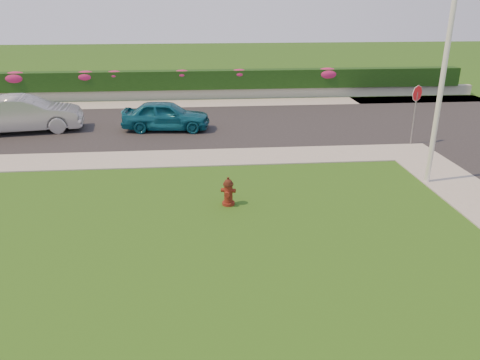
{
  "coord_description": "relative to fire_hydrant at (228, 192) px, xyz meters",
  "views": [
    {
      "loc": [
        -1.26,
        -7.98,
        5.62
      ],
      "look_at": [
        -0.17,
        4.22,
        0.9
      ],
      "focal_mm": 35.0,
      "sensor_mm": 36.0,
      "label": 1
    }
  ],
  "objects": [
    {
      "name": "ground",
      "position": [
        0.48,
        -4.57,
        -0.41
      ],
      "size": [
        120.0,
        120.0,
        0.0
      ],
      "primitive_type": "plane",
      "color": "black",
      "rests_on": "ground"
    },
    {
      "name": "flower_clump_e",
      "position": [
        1.71,
        15.93,
        1.06
      ],
      "size": [
        1.16,
        0.75,
        0.58
      ],
      "primitive_type": "ellipsoid",
      "color": "#BB2068",
      "rests_on": "hedge"
    },
    {
      "name": "fire_hydrant",
      "position": [
        0.0,
        0.0,
        0.0
      ],
      "size": [
        0.45,
        0.42,
        0.86
      ],
      "rotation": [
        0.0,
        0.0,
        -0.26
      ],
      "color": "#4E0D0C",
      "rests_on": "ground"
    },
    {
      "name": "sedan_teal",
      "position": [
        -2.28,
        8.6,
        0.31
      ],
      "size": [
        4.07,
        1.95,
        1.34
      ],
      "primitive_type": "imported",
      "rotation": [
        0.0,
        0.0,
        1.48
      ],
      "color": "#0D4F67",
      "rests_on": "street_far"
    },
    {
      "name": "sedan_silver",
      "position": [
        -8.55,
        8.86,
        0.44
      ],
      "size": [
        5.1,
        2.46,
        1.61
      ],
      "primitive_type": "imported",
      "rotation": [
        0.0,
        0.0,
        1.73
      ],
      "color": "#94979B",
      "rests_on": "street_far"
    },
    {
      "name": "street_far",
      "position": [
        -4.52,
        9.43,
        -0.39
      ],
      "size": [
        26.0,
        8.0,
        0.04
      ],
      "primitive_type": "cube",
      "color": "black",
      "rests_on": "ground"
    },
    {
      "name": "hedge",
      "position": [
        -0.52,
        16.03,
        0.74
      ],
      "size": [
        32.0,
        0.9,
        1.1
      ],
      "primitive_type": "cube",
      "color": "black",
      "rests_on": "retaining_wall"
    },
    {
      "name": "flower_clump_b",
      "position": [
        -7.33,
        15.93,
        1.03
      ],
      "size": [
        1.32,
        0.85,
        0.66
      ],
      "primitive_type": "ellipsoid",
      "color": "#BB2068",
      "rests_on": "hedge"
    },
    {
      "name": "flower_clump_f",
      "position": [
        7.13,
        15.93,
        1.0
      ],
      "size": [
        1.47,
        0.94,
        0.73
      ],
      "primitive_type": "ellipsoid",
      "color": "#BB2068",
      "rests_on": "hedge"
    },
    {
      "name": "utility_pole",
      "position": [
        6.64,
        1.21,
        2.9
      ],
      "size": [
        0.16,
        0.16,
        6.61
      ],
      "primitive_type": "cylinder",
      "color": "silver",
      "rests_on": "ground"
    },
    {
      "name": "flower_clump_c",
      "position": [
        -5.67,
        15.93,
        1.07
      ],
      "size": [
        1.13,
        0.72,
        0.56
      ],
      "primitive_type": "ellipsoid",
      "color": "#BB2068",
      "rests_on": "hedge"
    },
    {
      "name": "sidewalk_beyond",
      "position": [
        -0.52,
        14.43,
        -0.39
      ],
      "size": [
        34.0,
        2.0,
        0.04
      ],
      "primitive_type": "cube",
      "color": "gray",
      "rests_on": "ground"
    },
    {
      "name": "flower_clump_a",
      "position": [
        -11.3,
        15.93,
        1.0
      ],
      "size": [
        1.47,
        0.95,
        0.74
      ],
      "primitive_type": "ellipsoid",
      "color": "#BB2068",
      "rests_on": "hedge"
    },
    {
      "name": "curb_corner",
      "position": [
        7.48,
        4.43,
        -0.39
      ],
      "size": [
        2.0,
        2.0,
        0.04
      ],
      "primitive_type": "cube",
      "color": "gray",
      "rests_on": "ground"
    },
    {
      "name": "sidewalk_far",
      "position": [
        -5.52,
        4.43,
        -0.39
      ],
      "size": [
        24.0,
        2.0,
        0.04
      ],
      "primitive_type": "cube",
      "color": "gray",
      "rests_on": "ground"
    },
    {
      "name": "flower_clump_d",
      "position": [
        -1.72,
        15.93,
        1.07
      ],
      "size": [
        1.14,
        0.73,
        0.57
      ],
      "primitive_type": "ellipsoid",
      "color": "#BB2068",
      "rests_on": "hedge"
    },
    {
      "name": "retaining_wall",
      "position": [
        -0.52,
        15.93,
        -0.11
      ],
      "size": [
        34.0,
        0.4,
        0.6
      ],
      "primitive_type": "cube",
      "color": "gray",
      "rests_on": "ground"
    },
    {
      "name": "stop_sign",
      "position": [
        7.95,
        5.44,
        1.42
      ],
      "size": [
        0.58,
        0.38,
        2.47
      ],
      "rotation": [
        0.0,
        0.0,
        0.18
      ],
      "color": "slate",
      "rests_on": "ground"
    }
  ]
}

